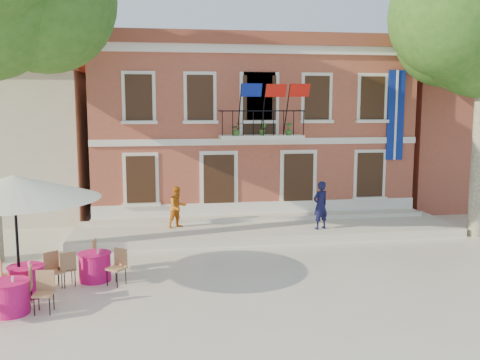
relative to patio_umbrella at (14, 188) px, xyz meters
name	(u,v)px	position (x,y,z in m)	size (l,w,h in m)	color
ground	(229,272)	(5.38, 1.19, -2.73)	(90.00, 90.00, 0.00)	beige
main_building	(243,125)	(7.38, 11.18, 1.05)	(13.50, 9.59, 7.50)	#A5543B
neighbor_east	(469,134)	(19.38, 12.19, 0.48)	(9.40, 9.40, 6.40)	#A5543B
terrace	(267,229)	(7.38, 5.59, -2.58)	(14.00, 3.40, 0.30)	silver
patio_umbrella	(14,188)	(0.00, 0.00, 0.00)	(4.09, 4.09, 3.04)	black
pedestrian_navy	(320,205)	(9.16, 4.74, -1.57)	(0.63, 0.41, 1.73)	#101136
pedestrian_orange	(178,207)	(4.10, 5.72, -1.68)	(0.73, 0.57, 1.51)	orange
cafe_table_0	(95,265)	(1.70, 0.97, -2.31)	(1.86, 1.72, 0.95)	#E41567
cafe_table_1	(10,296)	(0.06, -1.13, -2.31)	(1.69, 1.87, 0.95)	#E41567
cafe_table_2	(26,279)	(0.15, 0.02, -2.31)	(1.86, 1.72, 0.95)	#E41567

